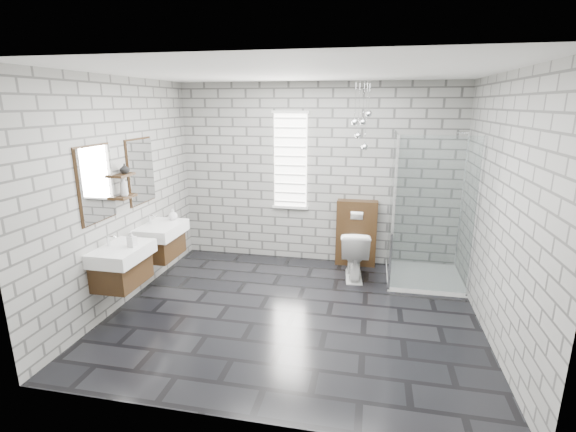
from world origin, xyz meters
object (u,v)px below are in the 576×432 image
(shower_enclosure, at_px, (419,248))
(toilet, at_px, (354,254))
(vanity_right, at_px, (159,231))
(cistern_panel, at_px, (356,233))
(vanity_left, at_px, (119,254))

(shower_enclosure, xyz_separation_m, toilet, (-0.87, 0.00, -0.15))
(shower_enclosure, relative_size, toilet, 2.88)
(vanity_right, bearing_deg, shower_enclosure, 12.55)
(cistern_panel, distance_m, toilet, 0.53)
(vanity_right, relative_size, cistern_panel, 1.57)
(vanity_right, height_order, cistern_panel, vanity_right)
(cistern_panel, distance_m, shower_enclosure, 1.01)
(cistern_panel, bearing_deg, toilet, -90.00)
(vanity_left, bearing_deg, cistern_panel, 40.58)
(vanity_left, bearing_deg, shower_enclosure, 25.96)
(vanity_right, xyz_separation_m, cistern_panel, (2.54, 1.28, -0.26))
(vanity_right, xyz_separation_m, shower_enclosure, (3.41, 0.76, -0.25))
(vanity_left, height_order, cistern_panel, vanity_left)
(vanity_left, xyz_separation_m, vanity_right, (0.00, 0.90, 0.00))
(vanity_right, height_order, shower_enclosure, shower_enclosure)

